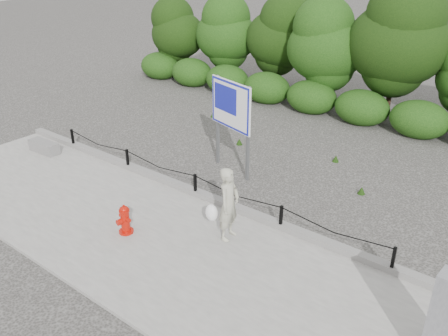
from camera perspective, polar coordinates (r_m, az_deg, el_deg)
ground at (r=12.00m, az=-3.43°, el=-3.67°), size 90.00×90.00×0.00m
sidewalk at (r=10.79m, az=-10.49°, el=-7.54°), size 14.00×4.00×0.08m
curb at (r=11.96m, az=-3.29°, el=-2.95°), size 14.00×0.22×0.14m
chain_barrier at (r=11.79m, az=-3.49°, el=-1.74°), size 10.06×0.06×0.60m
treeline at (r=18.15m, az=17.79°, el=13.70°), size 20.09×3.47×4.79m
fire_hydrant at (r=10.56m, az=-11.85°, el=-6.10°), size 0.37×0.39×0.69m
pedestrian at (r=9.95m, az=0.46°, el=-4.43°), size 0.73×0.65×1.64m
concrete_block at (r=15.33m, az=-20.83°, el=2.41°), size 1.07×0.42×0.34m
advertising_sign at (r=12.67m, az=0.83°, el=7.09°), size 1.58×0.54×2.60m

